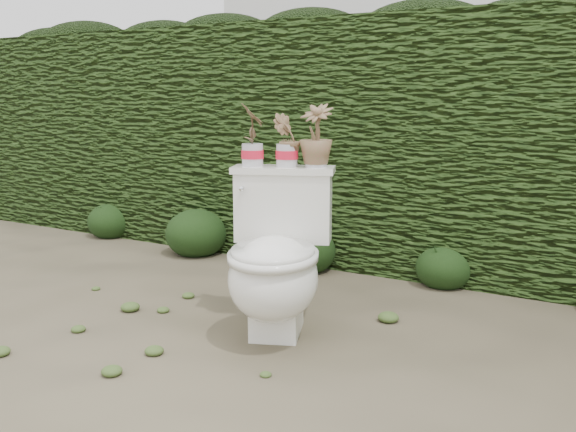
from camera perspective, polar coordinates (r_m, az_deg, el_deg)
The scene contains 10 objects.
ground at distance 3.14m, azimuth -0.06°, elevation -10.19°, with size 60.00×60.00×0.00m, color #71674E.
hedge at distance 4.40m, azimuth 10.57°, elevation 6.34°, with size 8.00×1.00×1.60m, color #36551C.
toilet at distance 2.99m, azimuth -1.07°, elevation -4.12°, with size 0.68×0.80×0.78m.
potted_plant_left at distance 3.16m, azimuth -3.19°, elevation 7.09°, with size 0.15×0.10×0.29m, color #2E7925.
potted_plant_center at distance 3.13m, azimuth -0.10°, elevation 6.63°, with size 0.13×0.11×0.24m, color #2E7925.
potted_plant_right at distance 3.11m, azimuth 2.52°, elevation 7.02°, with size 0.16×0.16×0.29m, color #2E7925.
liriope_clump_0 at distance 5.35m, azimuth -15.48°, elevation -0.17°, with size 0.37×0.37×0.30m, color #1F3914.
liriope_clump_1 at distance 4.62m, azimuth -8.18°, elevation -1.21°, with size 0.44×0.44×0.35m, color #1F3914.
liriope_clump_2 at distance 4.15m, azimuth 1.56°, elevation -2.72°, with size 0.39×0.39×0.31m, color #1F3914.
liriope_clump_3 at distance 3.94m, azimuth 13.72°, elevation -4.11°, with size 0.34×0.34×0.27m, color #1F3914.
Camera 1 is at (1.48, -2.53, 1.12)m, focal length 40.00 mm.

